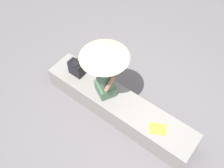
{
  "coord_description": "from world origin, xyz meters",
  "views": [
    {
      "loc": [
        -1.47,
        2.09,
        4.31
      ],
      "look_at": [
        0.15,
        0.0,
        0.79
      ],
      "focal_mm": 42.22,
      "sensor_mm": 36.0,
      "label": 1
    }
  ],
  "objects_px": {
    "parasol": "(104,53)",
    "handbag_black": "(76,68)",
    "magazine": "(158,129)",
    "person_seated": "(105,78)"
  },
  "relations": [
    {
      "from": "parasol",
      "to": "handbag_black",
      "type": "xyz_separation_m",
      "value": [
        0.69,
        -0.0,
        -0.84
      ]
    },
    {
      "from": "parasol",
      "to": "handbag_black",
      "type": "distance_m",
      "value": 1.09
    },
    {
      "from": "magazine",
      "to": "handbag_black",
      "type": "bearing_deg",
      "value": -29.7
    },
    {
      "from": "handbag_black",
      "to": "magazine",
      "type": "height_order",
      "value": "handbag_black"
    },
    {
      "from": "parasol",
      "to": "handbag_black",
      "type": "height_order",
      "value": "parasol"
    },
    {
      "from": "person_seated",
      "to": "handbag_black",
      "type": "height_order",
      "value": "person_seated"
    },
    {
      "from": "magazine",
      "to": "parasol",
      "type": "bearing_deg",
      "value": -30.83
    },
    {
      "from": "parasol",
      "to": "handbag_black",
      "type": "relative_size",
      "value": 3.47
    },
    {
      "from": "person_seated",
      "to": "handbag_black",
      "type": "relative_size",
      "value": 2.79
    },
    {
      "from": "handbag_black",
      "to": "magazine",
      "type": "bearing_deg",
      "value": 178.0
    }
  ]
}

